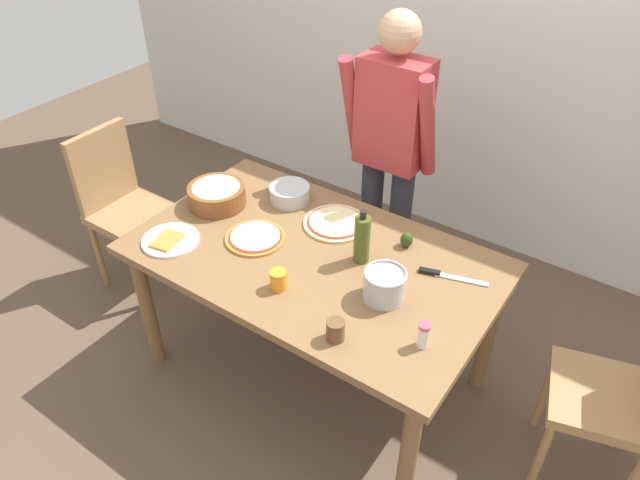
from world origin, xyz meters
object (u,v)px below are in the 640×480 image
object	(u,v)px
dining_table	(314,271)
plate_with_slice	(170,240)
avocado	(407,240)
pizza_cooked_on_tray	(255,237)
chair_wooden_right	(626,392)
steel_pot	(385,285)
mixing_bowl_steel	(290,193)
chair_wooden_left	(122,201)
pizza_raw_on_board	(336,223)
person_cook	(390,147)
salt_shaker	(424,335)
chef_knife	(444,275)
popcorn_bowl	(217,194)
olive_oil_bottle	(362,239)
cup_orange	(278,280)
cup_small_brown	(335,330)

from	to	relation	value
dining_table	plate_with_slice	xyz separation A→B (m)	(-0.59, -0.29, 0.10)
avocado	pizza_cooked_on_tray	bearing A→B (deg)	-149.61
chair_wooden_right	steel_pot	bearing A→B (deg)	-163.13
mixing_bowl_steel	dining_table	bearing A→B (deg)	-39.62
chair_wooden_left	pizza_raw_on_board	distance (m)	1.32
steel_pot	avocado	xyz separation A→B (m)	(-0.09, 0.35, -0.03)
person_cook	salt_shaker	world-z (taller)	person_cook
chair_wooden_right	pizza_cooked_on_tray	bearing A→B (deg)	-170.18
mixing_bowl_steel	steel_pot	world-z (taller)	steel_pot
pizza_cooked_on_tray	salt_shaker	distance (m)	0.93
mixing_bowl_steel	chair_wooden_right	bearing A→B (deg)	-2.32
steel_pot	chef_knife	distance (m)	0.30
popcorn_bowl	olive_oil_bottle	bearing A→B (deg)	2.25
olive_oil_bottle	steel_pot	distance (m)	0.26
plate_with_slice	cup_orange	distance (m)	0.60
chair_wooden_left	plate_with_slice	size ratio (longest dim) A/B	3.65
pizza_raw_on_board	salt_shaker	bearing A→B (deg)	-33.61
pizza_cooked_on_tray	salt_shaker	bearing A→B (deg)	-9.28
chair_wooden_left	salt_shaker	xyz separation A→B (m)	(1.96, -0.21, 0.27)
mixing_bowl_steel	cup_small_brown	size ratio (longest dim) A/B	2.35
chair_wooden_right	avocado	xyz separation A→B (m)	(-1.02, 0.07, 0.25)
cup_orange	person_cook	bearing A→B (deg)	93.51
pizza_cooked_on_tray	cup_small_brown	xyz separation A→B (m)	(0.64, -0.30, 0.03)
dining_table	popcorn_bowl	xyz separation A→B (m)	(-0.62, 0.06, 0.15)
pizza_raw_on_board	avocado	size ratio (longest dim) A/B	4.37
chef_knife	chair_wooden_right	bearing A→B (deg)	1.89
chair_wooden_right	popcorn_bowl	bearing A→B (deg)	-175.21
person_cook	steel_pot	xyz separation A→B (m)	(0.44, -0.82, -0.11)
cup_orange	olive_oil_bottle	bearing A→B (deg)	62.41
salt_shaker	chef_knife	size ratio (longest dim) A/B	0.37
pizza_cooked_on_tray	salt_shaker	size ratio (longest dim) A/B	2.61
pizza_raw_on_board	popcorn_bowl	size ratio (longest dim) A/B	1.09
dining_table	cup_small_brown	size ratio (longest dim) A/B	18.82
mixing_bowl_steel	cup_small_brown	distance (m)	0.95
chair_wooden_right	pizza_raw_on_board	size ratio (longest dim) A/B	3.11
dining_table	cup_small_brown	world-z (taller)	cup_small_brown
pizza_cooked_on_tray	plate_with_slice	world-z (taller)	plate_with_slice
olive_oil_bottle	cup_orange	size ratio (longest dim) A/B	3.01
olive_oil_bottle	cup_small_brown	distance (m)	0.48
pizza_cooked_on_tray	olive_oil_bottle	world-z (taller)	olive_oil_bottle
pizza_raw_on_board	mixing_bowl_steel	xyz separation A→B (m)	(-0.30, 0.04, 0.03)
pizza_raw_on_board	chef_knife	world-z (taller)	pizza_raw_on_board
chair_wooden_right	pizza_cooked_on_tray	distance (m)	1.64
dining_table	person_cook	size ratio (longest dim) A/B	0.99
pizza_raw_on_board	plate_with_slice	bearing A→B (deg)	-135.16
person_cook	chair_wooden_right	distance (m)	1.53
mixing_bowl_steel	chef_knife	size ratio (longest dim) A/B	0.70
mixing_bowl_steel	salt_shaker	xyz separation A→B (m)	(0.98, -0.50, 0.01)
pizza_cooked_on_tray	cup_small_brown	distance (m)	0.71
popcorn_bowl	cup_small_brown	size ratio (longest dim) A/B	3.29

